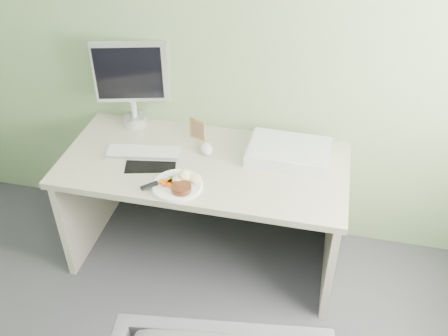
% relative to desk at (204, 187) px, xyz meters
% --- Properties ---
extents(wall_back, '(3.50, 0.00, 3.50)m').
position_rel_desk_xyz_m(wall_back, '(0.00, 0.38, 0.80)').
color(wall_back, '#6C8960').
rests_on(wall_back, floor).
extents(desk, '(1.60, 0.75, 0.73)m').
position_rel_desk_xyz_m(desk, '(0.00, 0.00, 0.00)').
color(desk, '#BCB49D').
rests_on(desk, floor).
extents(plate, '(0.27, 0.27, 0.01)m').
position_rel_desk_xyz_m(plate, '(-0.08, -0.24, 0.19)').
color(plate, white).
rests_on(plate, desk).
extents(steak, '(0.11, 0.11, 0.03)m').
position_rel_desk_xyz_m(steak, '(-0.04, -0.28, 0.21)').
color(steak, black).
rests_on(steak, plate).
extents(potato_pile, '(0.13, 0.10, 0.07)m').
position_rel_desk_xyz_m(potato_pile, '(-0.05, -0.21, 0.23)').
color(potato_pile, tan).
rests_on(potato_pile, plate).
extents(carrot_heap, '(0.07, 0.06, 0.04)m').
position_rel_desk_xyz_m(carrot_heap, '(-0.13, -0.26, 0.22)').
color(carrot_heap, '#D84F04').
rests_on(carrot_heap, plate).
extents(steak_knife, '(0.18, 0.19, 0.02)m').
position_rel_desk_xyz_m(steak_knife, '(-0.18, -0.27, 0.21)').
color(steak_knife, silver).
rests_on(steak_knife, plate).
extents(mousepad, '(0.33, 0.31, 0.00)m').
position_rel_desk_xyz_m(mousepad, '(-0.29, -0.04, 0.19)').
color(mousepad, black).
rests_on(mousepad, desk).
extents(keyboard, '(0.43, 0.19, 0.02)m').
position_rel_desk_xyz_m(keyboard, '(-0.35, -0.00, 0.20)').
color(keyboard, white).
rests_on(keyboard, desk).
extents(computer_mouse, '(0.11, 0.13, 0.04)m').
position_rel_desk_xyz_m(computer_mouse, '(-0.01, 0.10, 0.20)').
color(computer_mouse, white).
rests_on(computer_mouse, desk).
extents(photo_frame, '(0.10, 0.05, 0.13)m').
position_rel_desk_xyz_m(photo_frame, '(-0.09, 0.22, 0.25)').
color(photo_frame, '#A2814C').
rests_on(photo_frame, desk).
extents(eyedrop_bottle, '(0.02, 0.02, 0.07)m').
position_rel_desk_xyz_m(eyedrop_bottle, '(-0.13, 0.27, 0.21)').
color(eyedrop_bottle, white).
rests_on(eyedrop_bottle, desk).
extents(scanner, '(0.46, 0.32, 0.07)m').
position_rel_desk_xyz_m(scanner, '(0.46, 0.15, 0.22)').
color(scanner, silver).
rests_on(scanner, desk).
extents(monitor, '(0.44, 0.17, 0.53)m').
position_rel_desk_xyz_m(monitor, '(-0.51, 0.31, 0.48)').
color(monitor, silver).
rests_on(monitor, desk).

